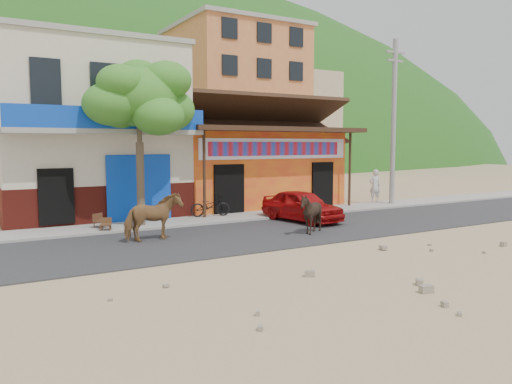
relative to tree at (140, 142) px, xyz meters
The scene contains 17 objects.
ground 8.03m from the tree, 51.58° to the right, with size 120.00×120.00×0.00m, color #9E825B.
road 6.45m from the tree, 35.66° to the right, with size 60.00×5.00×0.04m, color #28282B.
sidewalk 5.53m from the tree, ahead, with size 60.00×2.00×0.12m, color gray.
dance_club 7.93m from the tree, 32.47° to the left, with size 8.00×6.00×3.60m, color orange.
cafe_building 4.31m from the tree, 102.09° to the left, with size 7.00×6.00×7.00m, color beige.
apartment_front 22.90m from the tree, 53.23° to the left, with size 9.00×9.00×12.00m, color #CC723F.
apartment_rear 33.17m from the tree, 46.96° to the left, with size 8.00×8.00×10.00m, color tan.
hillside 64.97m from the tree, 85.90° to the left, with size 100.00×40.00×24.00m, color #194C14.
tree is the anchor object (origin of this frame).
utility_pole 12.84m from the tree, ahead, with size 0.24×0.24×8.00m, color gray.
cow_tan 3.61m from the tree, 99.95° to the right, with size 0.80×1.76×1.49m, color olive.
cow_dark 6.62m from the tree, 42.92° to the right, with size 1.10×1.24×1.37m, color black.
red_car 6.61m from the tree, 17.12° to the right, with size 1.45×3.62×1.23m, color #A90C0D.
scooter 4.09m from the tree, 12.54° to the left, with size 0.57×1.63×0.86m, color black.
pedestrian 12.55m from the tree, ahead, with size 0.61×0.40×1.67m, color silver.
cafe_chair_left 3.00m from the tree, 160.35° to the right, with size 0.37×0.37×0.79m, color #452F17, non-canonical shape.
cafe_chair_right 2.89m from the tree, behind, with size 0.44×0.44×0.94m, color #452A17, non-canonical shape.
Camera 1 is at (-10.13, -11.78, 3.05)m, focal length 35.00 mm.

